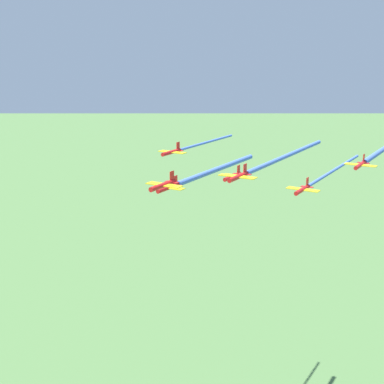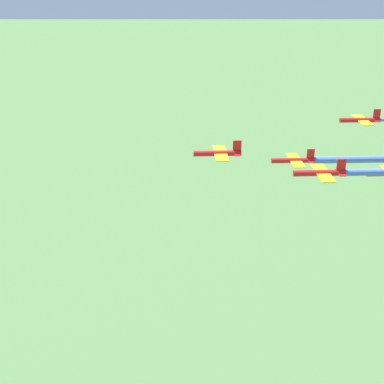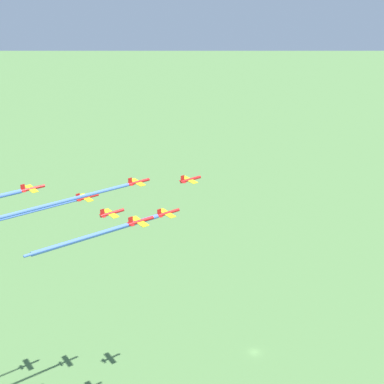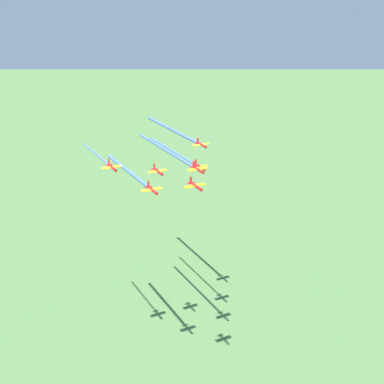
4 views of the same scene
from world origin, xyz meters
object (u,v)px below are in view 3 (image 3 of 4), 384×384
jet_2 (167,213)px  jet_3 (86,197)px  jet_0 (190,180)px  jet_1 (138,182)px  jet_4 (111,213)px  jet_5 (140,221)px  jet_6 (32,188)px

jet_2 → jet_3: bearing=-150.5°
jet_0 → jet_1: size_ratio=1.00×
jet_1 → jet_2: (-6.48, -16.66, -4.70)m
jet_4 → jet_5: jet_5 is taller
jet_4 → jet_5: (-6.48, -16.66, 4.36)m
jet_2 → jet_4: jet_4 is taller
jet_1 → jet_3: (-10.92, 13.84, -4.96)m
jet_2 → jet_6: bearing=-139.6°
jet_4 → jet_1: bearing=120.5°
jet_5 → jet_3: bearing=180.0°
jet_1 → jet_5: (-23.88, -19.48, 0.41)m
jet_4 → jet_5: bearing=-0.0°
jet_1 → jet_0: bearing=59.5°
jet_3 → jet_6: bearing=-120.5°
jet_3 → jet_6: (-10.92, 13.84, 4.00)m
jet_1 → jet_3: jet_1 is taller
jet_4 → jet_6: bearing=-150.5°
jet_2 → jet_3: jet_2 is taller
jet_5 → jet_2: bearing=120.5°
jet_2 → jet_6: 47.06m
jet_2 → jet_3: size_ratio=1.00×
jet_1 → jet_4: 18.06m
jet_2 → jet_4: bearing=-120.5°
jet_0 → jet_2: bearing=-59.5°
jet_1 → jet_5: size_ratio=1.00×
jet_2 → jet_5: bearing=-59.5°
jet_4 → jet_2: bearing=59.5°
jet_1 → jet_4: jet_1 is taller
jet_3 → jet_6: size_ratio=1.00×
jet_3 → jet_5: jet_5 is taller
jet_4 → jet_6: (-4.44, 30.49, 3.00)m
jet_0 → jet_4: 30.67m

